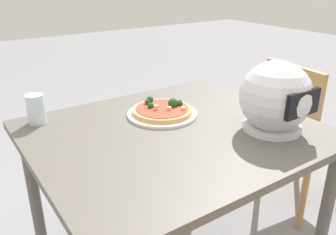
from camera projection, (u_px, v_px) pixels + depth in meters
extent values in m
cube|color=#5B5651|center=(174.00, 133.00, 1.35)|extent=(1.06, 0.92, 0.03)
cylinder|color=#5B5651|center=(200.00, 150.00, 2.05)|extent=(0.05, 0.05, 0.75)
cylinder|color=#5B5651|center=(36.00, 205.00, 1.56)|extent=(0.05, 0.05, 0.75)
cylinder|color=#5B5651|center=(323.00, 225.00, 1.44)|extent=(0.05, 0.05, 0.75)
cylinder|color=white|center=(162.00, 114.00, 1.47)|extent=(0.29, 0.29, 0.01)
cylinder|color=tan|center=(162.00, 111.00, 1.47)|extent=(0.25, 0.25, 0.02)
cylinder|color=red|center=(162.00, 108.00, 1.46)|extent=(0.22, 0.22, 0.00)
sphere|color=#234C1E|center=(173.00, 103.00, 1.48)|extent=(0.04, 0.04, 0.04)
sphere|color=#234C1E|center=(151.00, 106.00, 1.47)|extent=(0.03, 0.03, 0.03)
sphere|color=#234C1E|center=(180.00, 103.00, 1.49)|extent=(0.03, 0.03, 0.03)
sphere|color=#234C1E|center=(148.00, 102.00, 1.51)|extent=(0.03, 0.03, 0.03)
sphere|color=#234C1E|center=(150.00, 99.00, 1.53)|extent=(0.03, 0.03, 0.03)
cylinder|color=#E0D172|center=(183.00, 108.00, 1.44)|extent=(0.02, 0.02, 0.01)
cylinder|color=#E0D172|center=(156.00, 107.00, 1.44)|extent=(0.02, 0.02, 0.02)
cylinder|color=#E0D172|center=(169.00, 108.00, 1.44)|extent=(0.02, 0.02, 0.01)
sphere|color=silver|center=(275.00, 96.00, 1.29)|extent=(0.27, 0.27, 0.27)
cylinder|color=silver|center=(272.00, 127.00, 1.34)|extent=(0.22, 0.22, 0.02)
cube|color=black|center=(303.00, 104.00, 1.20)|extent=(0.17, 0.02, 0.09)
cylinder|color=silver|center=(36.00, 109.00, 1.38)|extent=(0.07, 0.07, 0.12)
cube|color=#B7844C|center=(308.00, 140.00, 2.02)|extent=(0.45, 0.45, 0.02)
cube|color=#B7844C|center=(290.00, 107.00, 1.85)|extent=(0.08, 0.38, 0.45)
cylinder|color=#B7844C|center=(301.00, 155.00, 2.31)|extent=(0.04, 0.04, 0.43)
cylinder|color=#B7844C|center=(261.00, 167.00, 2.17)|extent=(0.04, 0.04, 0.43)
cylinder|color=#B7844C|center=(304.00, 196.00, 1.89)|extent=(0.04, 0.04, 0.43)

